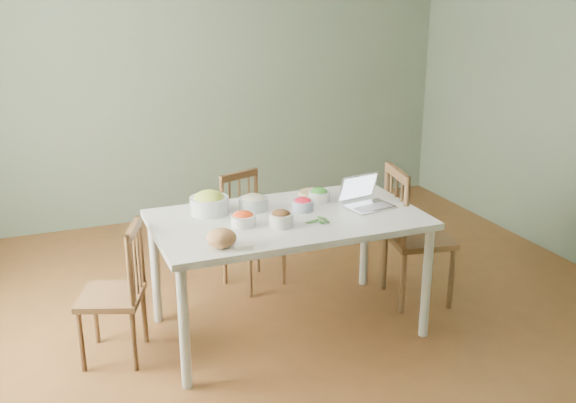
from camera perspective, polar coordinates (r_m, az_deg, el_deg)
name	(u,v)px	position (r m, az deg, el deg)	size (l,w,h in m)	color
floor	(304,327)	(4.51, 1.38, -10.85)	(5.00, 5.00, 0.00)	#543319
wall_back	(202,78)	(6.36, -7.54, 10.60)	(5.00, 0.00, 2.70)	#5C6C57
dining_table	(288,274)	(4.32, 0.00, -6.30)	(1.71, 0.96, 0.80)	silver
chair_far	(254,231)	(4.94, -3.01, -2.62)	(0.38, 0.36, 0.86)	brown
chair_left	(111,293)	(4.13, -15.18, -7.70)	(0.38, 0.36, 0.87)	brown
chair_right	(419,235)	(4.77, 11.35, -2.87)	(0.44, 0.42, 1.00)	brown
bread_boule	(222,238)	(3.69, -5.80, -3.18)	(0.17, 0.17, 0.11)	#A5774C
butter_stick	(244,247)	(3.66, -3.87, -4.01)	(0.10, 0.03, 0.03)	white
bowl_squash	(209,202)	(4.23, -6.87, -0.07)	(0.25, 0.25, 0.14)	gold
bowl_carrot	(243,219)	(4.01, -3.92, -1.49)	(0.16, 0.16, 0.09)	#E13600
bowl_onion	(253,202)	(4.28, -3.06, -0.05)	(0.19, 0.19, 0.10)	beige
bowl_mushroom	(281,218)	(3.99, -0.62, -1.47)	(0.15, 0.15, 0.10)	black
bowl_redpep	(303,204)	(4.26, 1.29, -0.23)	(0.14, 0.14, 0.09)	red
bowl_broccoli	(319,195)	(4.45, 2.72, 0.61)	(0.15, 0.15, 0.09)	#28641C
flatbread	(312,192)	(4.62, 2.07, 0.80)	(0.18, 0.18, 0.02)	tan
basil_bunch	(317,220)	(4.08, 2.51, -1.62)	(0.18, 0.18, 0.02)	#174812
laptop	(370,193)	(4.33, 7.19, 0.72)	(0.30, 0.27, 0.20)	silver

